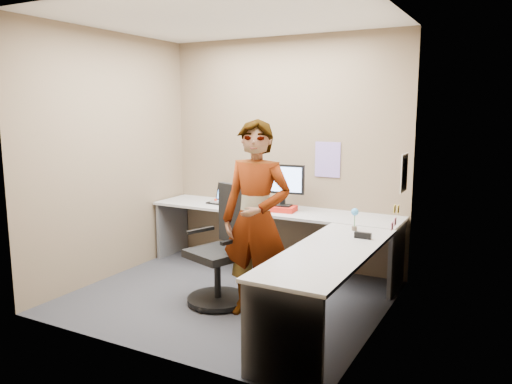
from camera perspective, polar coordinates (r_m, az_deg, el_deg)
The scene contains 21 objects.
ground at distance 5.14m, azimuth -3.18°, elevation -11.88°, with size 3.00×3.00×0.00m, color #242428.
wall_back at distance 5.95m, azimuth 3.25°, elevation 4.46°, with size 3.00×3.00×0.00m, color brown.
wall_right at distance 4.23m, azimuth 14.27°, elevation 2.11°, with size 2.70×2.70×0.00m, color brown.
wall_left at distance 5.74m, azimuth -16.23°, elevation 3.91°, with size 2.70×2.70×0.00m, color brown.
ceiling at distance 4.85m, azimuth -3.49°, elevation 19.31°, with size 3.00×3.00×0.00m, color white.
desk at distance 5.08m, azimuth 3.26°, elevation -5.14°, with size 2.98×2.58×0.73m.
paper_ream at distance 5.62m, azimuth 2.98°, elevation -1.91°, with size 0.31×0.23×0.06m, color #B61D12.
monitor at distance 5.58m, azimuth 3.09°, elevation 1.21°, with size 0.49×0.17×0.47m.
laptop at distance 6.12m, azimuth -3.65°, elevation -0.72°, with size 0.34×0.29×0.23m.
trackball_mouse at distance 6.06m, azimuth -4.59°, elevation -1.14°, with size 0.12×0.08×0.07m.
origami at distance 5.75m, azimuth -2.00°, elevation -1.64°, with size 0.10×0.10×0.06m, color white.
stapler at distance 4.55m, azimuth 12.11°, elevation -4.89°, with size 0.15×0.04×0.06m, color black.
flower at distance 4.81m, azimuth 11.22°, elevation -2.68°, with size 0.07×0.07×0.22m.
calendar_purple at distance 5.74m, azimuth 8.18°, elevation 3.69°, with size 0.30×0.01×0.40m, color #846BB7.
calendar_white at distance 5.12m, azimuth 16.59°, elevation 2.12°, with size 0.01×0.28×0.38m, color white.
sticky_note_a at distance 4.82m, azimuth 15.56°, elevation -1.87°, with size 0.01×0.07×0.07m, color #F2E059.
sticky_note_b at distance 4.90m, azimuth 15.62°, elevation -3.26°, with size 0.01×0.07×0.07m, color pink.
sticky_note_c at distance 4.79m, azimuth 15.29°, elevation -3.78°, with size 0.01×0.07×0.07m, color pink.
sticky_note_d at distance 4.97m, azimuth 15.93°, elevation -1.90°, with size 0.01×0.07×0.07m, color #F2E059.
office_chair at distance 4.88m, azimuth -3.81°, elevation -7.34°, with size 0.65×0.64×1.12m.
person at distance 4.46m, azimuth 0.02°, elevation -3.21°, with size 0.65×0.43×1.78m, color #999399.
Camera 1 is at (2.51, -4.07, 1.87)m, focal length 35.00 mm.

